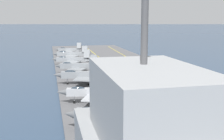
{
  "coord_description": "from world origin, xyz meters",
  "views": [
    {
      "loc": [
        -98.51,
        23.68,
        18.93
      ],
      "look_at": [
        -13.06,
        4.5,
        2.9
      ],
      "focal_mm": 45.0,
      "sensor_mm": 36.0,
      "label": 1
    }
  ],
  "objects_px": {
    "parked_jet_nearest": "(111,116)",
    "crew_brown_vest": "(176,76)",
    "parked_jet_third": "(85,75)",
    "crew_red_vest": "(123,63)",
    "parked_jet_seventh": "(70,50)",
    "crew_green_vest": "(199,90)",
    "parked_jet_fourth": "(78,66)",
    "parked_jet_fifth": "(73,59)",
    "parked_jet_second": "(97,92)",
    "parked_jet_sixth": "(72,54)"
  },
  "relations": [
    {
      "from": "parked_jet_nearest",
      "to": "crew_brown_vest",
      "type": "relative_size",
      "value": 8.94
    },
    {
      "from": "crew_brown_vest",
      "to": "parked_jet_nearest",
      "type": "bearing_deg",
      "value": 141.27
    },
    {
      "from": "parked_jet_third",
      "to": "crew_brown_vest",
      "type": "distance_m",
      "value": 28.22
    },
    {
      "from": "crew_red_vest",
      "to": "parked_jet_nearest",
      "type": "bearing_deg",
      "value": 163.51
    },
    {
      "from": "parked_jet_seventh",
      "to": "crew_green_vest",
      "type": "bearing_deg",
      "value": -163.31
    },
    {
      "from": "parked_jet_fourth",
      "to": "crew_brown_vest",
      "type": "height_order",
      "value": "parked_jet_fourth"
    },
    {
      "from": "parked_jet_nearest",
      "to": "crew_green_vest",
      "type": "xyz_separation_m",
      "value": [
        18.85,
        -26.82,
        -1.7
      ]
    },
    {
      "from": "parked_jet_fifth",
      "to": "parked_jet_seventh",
      "type": "relative_size",
      "value": 1.13
    },
    {
      "from": "parked_jet_fifth",
      "to": "crew_brown_vest",
      "type": "bearing_deg",
      "value": -140.75
    },
    {
      "from": "parked_jet_second",
      "to": "parked_jet_sixth",
      "type": "bearing_deg",
      "value": -0.06
    },
    {
      "from": "parked_jet_nearest",
      "to": "parked_jet_fifth",
      "type": "distance_m",
      "value": 70.48
    },
    {
      "from": "parked_jet_sixth",
      "to": "parked_jet_seventh",
      "type": "height_order",
      "value": "parked_jet_sixth"
    },
    {
      "from": "parked_jet_second",
      "to": "parked_jet_third",
      "type": "distance_m",
      "value": 18.88
    },
    {
      "from": "parked_jet_second",
      "to": "crew_red_vest",
      "type": "bearing_deg",
      "value": -21.18
    },
    {
      "from": "parked_jet_third",
      "to": "parked_jet_sixth",
      "type": "bearing_deg",
      "value": -0.36
    },
    {
      "from": "parked_jet_second",
      "to": "parked_jet_seventh",
      "type": "bearing_deg",
      "value": -0.3
    },
    {
      "from": "parked_jet_seventh",
      "to": "crew_red_vest",
      "type": "height_order",
      "value": "parked_jet_seventh"
    },
    {
      "from": "crew_green_vest",
      "to": "parked_jet_nearest",
      "type": "bearing_deg",
      "value": 125.11
    },
    {
      "from": "parked_jet_fifth",
      "to": "parked_jet_seventh",
      "type": "xyz_separation_m",
      "value": [
        34.57,
        -1.18,
        0.23
      ]
    },
    {
      "from": "parked_jet_fourth",
      "to": "parked_jet_seventh",
      "type": "distance_m",
      "value": 53.45
    },
    {
      "from": "crew_brown_vest",
      "to": "crew_red_vest",
      "type": "xyz_separation_m",
      "value": [
        28.48,
        9.5,
        0.02
      ]
    },
    {
      "from": "parked_jet_nearest",
      "to": "parked_jet_sixth",
      "type": "height_order",
      "value": "parked_jet_nearest"
    },
    {
      "from": "parked_jet_third",
      "to": "parked_jet_seventh",
      "type": "distance_m",
      "value": 69.8
    },
    {
      "from": "parked_jet_third",
      "to": "crew_red_vest",
      "type": "distance_m",
      "value": 34.26
    },
    {
      "from": "parked_jet_second",
      "to": "parked_jet_fifth",
      "type": "height_order",
      "value": "parked_jet_fifth"
    },
    {
      "from": "parked_jet_nearest",
      "to": "parked_jet_third",
      "type": "relative_size",
      "value": 0.89
    },
    {
      "from": "parked_jet_third",
      "to": "parked_jet_fifth",
      "type": "distance_m",
      "value": 35.23
    },
    {
      "from": "crew_brown_vest",
      "to": "crew_red_vest",
      "type": "relative_size",
      "value": 0.98
    },
    {
      "from": "parked_jet_third",
      "to": "parked_jet_fourth",
      "type": "relative_size",
      "value": 1.11
    },
    {
      "from": "parked_jet_sixth",
      "to": "parked_jet_seventh",
      "type": "bearing_deg",
      "value": -1.2
    },
    {
      "from": "parked_jet_fourth",
      "to": "parked_jet_third",
      "type": "bearing_deg",
      "value": -178.9
    },
    {
      "from": "parked_jet_nearest",
      "to": "parked_jet_sixth",
      "type": "bearing_deg",
      "value": -0.38
    },
    {
      "from": "parked_jet_fourth",
      "to": "parked_jet_seventh",
      "type": "bearing_deg",
      "value": -1.11
    },
    {
      "from": "parked_jet_fourth",
      "to": "crew_brown_vest",
      "type": "xyz_separation_m",
      "value": [
        -16.17,
        -28.48,
        -1.73
      ]
    },
    {
      "from": "parked_jet_fourth",
      "to": "parked_jet_nearest",
      "type": "bearing_deg",
      "value": -179.93
    },
    {
      "from": "parked_jet_second",
      "to": "parked_jet_fifth",
      "type": "bearing_deg",
      "value": 0.75
    },
    {
      "from": "crew_green_vest",
      "to": "crew_red_vest",
      "type": "distance_m",
      "value": 45.75
    },
    {
      "from": "parked_jet_sixth",
      "to": "crew_brown_vest",
      "type": "relative_size",
      "value": 9.97
    },
    {
      "from": "parked_jet_fourth",
      "to": "crew_red_vest",
      "type": "relative_size",
      "value": 8.88
    },
    {
      "from": "parked_jet_second",
      "to": "crew_red_vest",
      "type": "relative_size",
      "value": 9.59
    },
    {
      "from": "parked_jet_second",
      "to": "crew_brown_vest",
      "type": "xyz_separation_m",
      "value": [
        19.06,
        -27.92,
        -1.63
      ]
    },
    {
      "from": "parked_jet_sixth",
      "to": "parked_jet_seventh",
      "type": "distance_m",
      "value": 19.0
    },
    {
      "from": "crew_red_vest",
      "to": "crew_brown_vest",
      "type": "bearing_deg",
      "value": -161.56
    },
    {
      "from": "parked_jet_seventh",
      "to": "crew_brown_vest",
      "type": "bearing_deg",
      "value": -158.48
    },
    {
      "from": "crew_green_vest",
      "to": "parked_jet_fifth",
      "type": "bearing_deg",
      "value": 27.64
    },
    {
      "from": "parked_jet_second",
      "to": "crew_red_vest",
      "type": "height_order",
      "value": "parked_jet_second"
    },
    {
      "from": "parked_jet_fifth",
      "to": "crew_brown_vest",
      "type": "height_order",
      "value": "parked_jet_fifth"
    },
    {
      "from": "parked_jet_nearest",
      "to": "parked_jet_fifth",
      "type": "bearing_deg",
      "value": 0.17
    },
    {
      "from": "parked_jet_nearest",
      "to": "parked_jet_seventh",
      "type": "bearing_deg",
      "value": -0.53
    },
    {
      "from": "parked_jet_sixth",
      "to": "crew_green_vest",
      "type": "bearing_deg",
      "value": -158.67
    }
  ]
}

